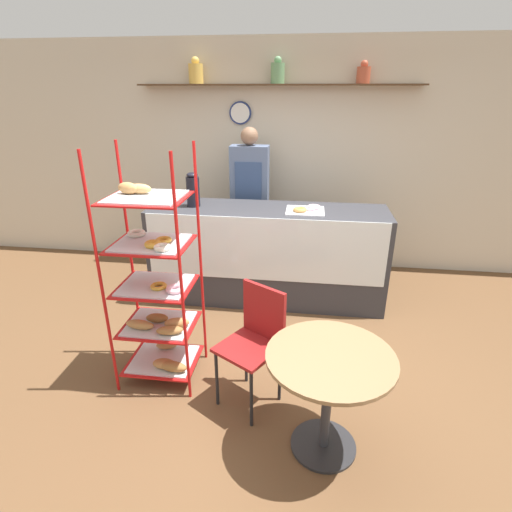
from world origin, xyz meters
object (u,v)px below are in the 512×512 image
coffee_carafe (193,190)px  donut_tray_counter (306,209)px  pastry_rack (157,290)px  cafe_table (329,379)px  person_worker (250,198)px  cafe_chair (256,334)px

coffee_carafe → donut_tray_counter: size_ratio=0.93×
pastry_rack → donut_tray_counter: 1.75m
pastry_rack → cafe_table: bearing=-23.8°
person_worker → cafe_table: person_worker is taller
person_worker → coffee_carafe: person_worker is taller
person_worker → donut_tray_counter: bearing=-44.1°
cafe_chair → coffee_carafe: (-0.86, 1.56, 0.64)m
person_worker → cafe_chair: bearing=-80.4°
pastry_rack → cafe_table: 1.39m
cafe_table → donut_tray_counter: 1.99m
cafe_chair → coffee_carafe: 1.89m
cafe_table → coffee_carafe: bearing=124.7°
pastry_rack → cafe_chair: 0.81m
cafe_table → coffee_carafe: coffee_carafe is taller
cafe_table → cafe_chair: (-0.50, 0.40, 0.01)m
donut_tray_counter → coffee_carafe: bearing=178.2°
cafe_table → cafe_chair: cafe_chair is taller
pastry_rack → person_worker: size_ratio=1.03×
pastry_rack → cafe_table: pastry_rack is taller
cafe_table → person_worker: bearing=108.5°
pastry_rack → person_worker: 2.06m
cafe_table → donut_tray_counter: bearing=95.9°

